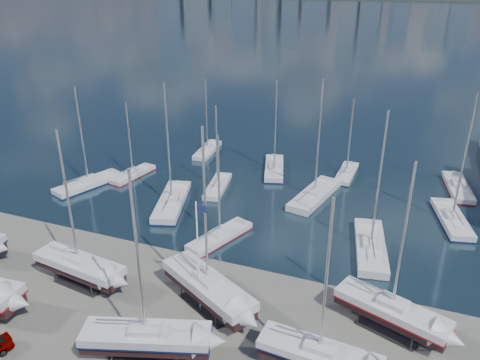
% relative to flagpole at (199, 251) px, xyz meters
% --- Properties ---
extents(ground, '(1400.00, 1400.00, 0.00)m').
position_rel_flagpole_xyz_m(ground, '(-1.10, -2.08, -6.35)').
color(ground, '#605E59').
rests_on(ground, ground).
extents(water, '(1400.00, 600.00, 0.40)m').
position_rel_flagpole_xyz_m(water, '(-1.10, 307.92, -6.50)').
color(water, '#1B313E').
rests_on(water, ground).
extents(sailboat_cradle_2, '(10.13, 4.02, 16.08)m').
position_rel_flagpole_xyz_m(sailboat_cradle_2, '(-12.84, -0.65, -4.27)').
color(sailboat_cradle_2, '#2D2D33').
rests_on(sailboat_cradle_2, ground).
extents(sailboat_cradle_3, '(10.62, 5.86, 16.50)m').
position_rel_flagpole_xyz_m(sailboat_cradle_3, '(-1.44, -6.88, -4.26)').
color(sailboat_cradle_3, '#2D2D33').
rests_on(sailboat_cradle_3, ground).
extents(sailboat_cradle_4, '(10.90, 7.83, 17.47)m').
position_rel_flagpole_xyz_m(sailboat_cradle_4, '(0.43, 0.68, -4.20)').
color(sailboat_cradle_4, '#2D2D33').
rests_on(sailboat_cradle_4, ground).
extents(sailboat_cradle_5, '(9.62, 3.29, 15.34)m').
position_rel_flagpole_xyz_m(sailboat_cradle_5, '(11.71, -3.77, -4.31)').
color(sailboat_cradle_5, '#2D2D33').
rests_on(sailboat_cradle_5, ground).
extents(sailboat_cradle_6, '(10.11, 5.89, 15.80)m').
position_rel_flagpole_xyz_m(sailboat_cradle_6, '(16.36, 3.37, -4.29)').
color(sailboat_cradle_6, '#2D2D33').
rests_on(sailboat_cradle_6, ground).
extents(sailboat_moored_0, '(6.15, 10.56, 15.25)m').
position_rel_flagpole_xyz_m(sailboat_moored_0, '(-26.77, 18.63, -6.04)').
color(sailboat_moored_0, black).
rests_on(sailboat_moored_0, water).
extents(sailboat_moored_1, '(3.52, 8.28, 11.99)m').
position_rel_flagpole_xyz_m(sailboat_moored_1, '(-22.70, 23.93, -6.04)').
color(sailboat_moored_1, black).
rests_on(sailboat_moored_1, water).
extents(sailboat_moored_2, '(3.34, 8.96, 13.22)m').
position_rel_flagpole_xyz_m(sailboat_moored_2, '(-16.50, 37.41, -6.03)').
color(sailboat_moored_2, black).
rests_on(sailboat_moored_2, water).
extents(sailboat_moored_3, '(6.43, 11.95, 17.21)m').
position_rel_flagpole_xyz_m(sailboat_moored_3, '(-12.59, 17.60, -6.04)').
color(sailboat_moored_3, black).
rests_on(sailboat_moored_3, water).
extents(sailboat_moored_4, '(3.81, 8.74, 12.77)m').
position_rel_flagpole_xyz_m(sailboat_moored_4, '(-8.98, 24.50, -6.03)').
color(sailboat_moored_4, black).
rests_on(sailboat_moored_4, water).
extents(sailboat_moored_5, '(5.45, 10.33, 14.87)m').
position_rel_flagpole_xyz_m(sailboat_moored_5, '(-3.37, 33.66, -6.04)').
color(sailboat_moored_5, black).
rests_on(sailboat_moored_5, water).
extents(sailboat_moored_6, '(5.43, 9.23, 13.34)m').
position_rel_flagpole_xyz_m(sailboat_moored_6, '(-3.21, 11.88, -6.04)').
color(sailboat_moored_6, black).
rests_on(sailboat_moored_6, water).
extents(sailboat_moored_7, '(5.38, 11.75, 17.12)m').
position_rel_flagpole_xyz_m(sailboat_moored_7, '(4.66, 26.46, -6.03)').
color(sailboat_moored_7, black).
rests_on(sailboat_moored_7, water).
extents(sailboat_moored_8, '(2.59, 8.46, 12.55)m').
position_rel_flagpole_xyz_m(sailboat_moored_8, '(7.45, 35.84, -6.04)').
color(sailboat_moored_8, black).
rests_on(sailboat_moored_8, water).
extents(sailboat_moored_9, '(5.03, 11.54, 16.86)m').
position_rel_flagpole_xyz_m(sailboat_moored_9, '(13.35, 15.72, -6.03)').
color(sailboat_moored_9, black).
rests_on(sailboat_moored_9, water).
extents(sailboat_moored_10, '(5.13, 10.52, 15.16)m').
position_rel_flagpole_xyz_m(sailboat_moored_10, '(21.98, 25.97, -6.04)').
color(sailboat_moored_10, black).
rests_on(sailboat_moored_10, water).
extents(sailboat_moored_11, '(4.23, 10.23, 14.84)m').
position_rel_flagpole_xyz_m(sailboat_moored_11, '(23.06, 36.30, -6.04)').
color(sailboat_moored_11, black).
rests_on(sailboat_moored_11, water).
extents(flagpole, '(0.99, 0.12, 11.12)m').
position_rel_flagpole_xyz_m(flagpole, '(0.00, 0.00, 0.00)').
color(flagpole, white).
rests_on(flagpole, ground).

